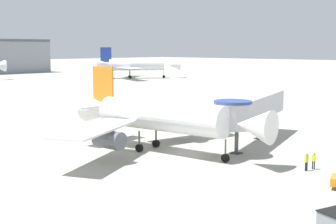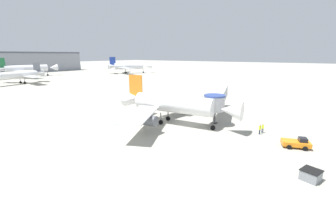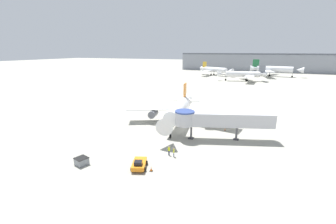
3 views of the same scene
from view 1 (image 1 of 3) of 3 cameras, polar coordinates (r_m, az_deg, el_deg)
ground_plane at (r=52.51m, az=2.09°, el=-5.06°), size 800.00×800.00×0.00m
main_airplane at (r=52.85m, az=-1.30°, el=-0.56°), size 28.79×25.31×9.45m
jet_bridge at (r=57.16m, az=10.07°, el=0.37°), size 19.85×8.76×6.09m
traffic_cone_starboard_wing at (r=62.22m, az=5.87°, el=-2.78°), size 0.39×0.39×0.64m
ground_crew_marshaller at (r=46.84m, az=16.53°, el=-5.68°), size 0.39×0.29×1.78m
ground_crew_wing_walker at (r=47.62m, az=17.34°, el=-5.55°), size 0.25×0.36×1.70m
background_jet_blue_tail at (r=182.74m, az=-4.05°, el=5.76°), size 28.94×30.36×11.97m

